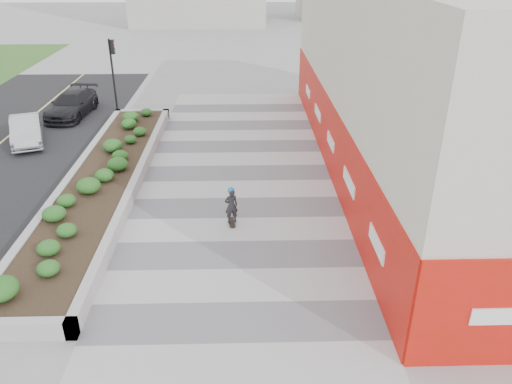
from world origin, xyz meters
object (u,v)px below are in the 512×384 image
planter (104,177)px  car_silver (26,130)px  car_dark (72,104)px  traffic_signal_near (113,64)px  skateboarder (231,205)px

planter → car_silver: 7.31m
car_silver → car_dark: (0.95, 4.34, 0.03)m
planter → traffic_signal_near: 10.90m
traffic_signal_near → car_dark: (-2.42, -0.93, -2.08)m
traffic_signal_near → car_silver: size_ratio=1.06×
skateboarder → car_silver: bearing=134.8°
planter → car_dark: 10.44m
planter → car_silver: size_ratio=4.54×
traffic_signal_near → car_dark: bearing=-159.1°
traffic_signal_near → skateboarder: traffic_signal_near is taller
planter → car_silver: (-5.10, 5.23, 0.23)m
traffic_signal_near → skateboarder: (7.03, -13.71, -2.02)m
planter → car_dark: car_dark is taller
planter → traffic_signal_near: traffic_signal_near is taller
traffic_signal_near → car_silver: (-3.37, -5.27, -2.11)m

